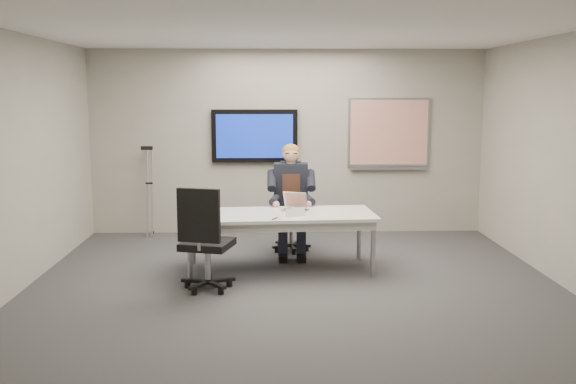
{
  "coord_description": "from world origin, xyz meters",
  "views": [
    {
      "loc": [
        -0.28,
        -6.79,
        2.15
      ],
      "look_at": [
        -0.06,
        0.85,
        0.96
      ],
      "focal_mm": 40.0,
      "sensor_mm": 36.0,
      "label": 1
    }
  ],
  "objects_px": {
    "seated_person": "(291,211)",
    "laptop": "(296,206)",
    "conference_table": "(280,220)",
    "office_chair_near": "(206,258)",
    "office_chair_far": "(291,227)"
  },
  "relations": [
    {
      "from": "office_chair_near",
      "to": "seated_person",
      "type": "xyz_separation_m",
      "value": [
        0.99,
        1.56,
        0.23
      ]
    },
    {
      "from": "conference_table",
      "to": "office_chair_near",
      "type": "relative_size",
      "value": 2.02
    },
    {
      "from": "conference_table",
      "to": "office_chair_near",
      "type": "height_order",
      "value": "office_chair_near"
    },
    {
      "from": "office_chair_far",
      "to": "office_chair_near",
      "type": "distance_m",
      "value": 2.08
    },
    {
      "from": "conference_table",
      "to": "laptop",
      "type": "xyz_separation_m",
      "value": [
        0.2,
        0.21,
        0.14
      ]
    },
    {
      "from": "office_chair_far",
      "to": "seated_person",
      "type": "relative_size",
      "value": 0.71
    },
    {
      "from": "conference_table",
      "to": "laptop",
      "type": "relative_size",
      "value": 5.95
    },
    {
      "from": "office_chair_far",
      "to": "seated_person",
      "type": "bearing_deg",
      "value": -82.14
    },
    {
      "from": "office_chair_near",
      "to": "laptop",
      "type": "relative_size",
      "value": 2.95
    },
    {
      "from": "conference_table",
      "to": "office_chair_far",
      "type": "xyz_separation_m",
      "value": [
        0.17,
        1.0,
        -0.3
      ]
    },
    {
      "from": "seated_person",
      "to": "laptop",
      "type": "relative_size",
      "value": 3.74
    },
    {
      "from": "conference_table",
      "to": "office_chair_near",
      "type": "distance_m",
      "value": 1.19
    },
    {
      "from": "conference_table",
      "to": "seated_person",
      "type": "xyz_separation_m",
      "value": [
        0.17,
        0.74,
        -0.03
      ]
    },
    {
      "from": "office_chair_far",
      "to": "office_chair_near",
      "type": "xyz_separation_m",
      "value": [
        -0.99,
        -1.82,
        0.04
      ]
    },
    {
      "from": "seated_person",
      "to": "office_chair_near",
      "type": "bearing_deg",
      "value": -119.5
    }
  ]
}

